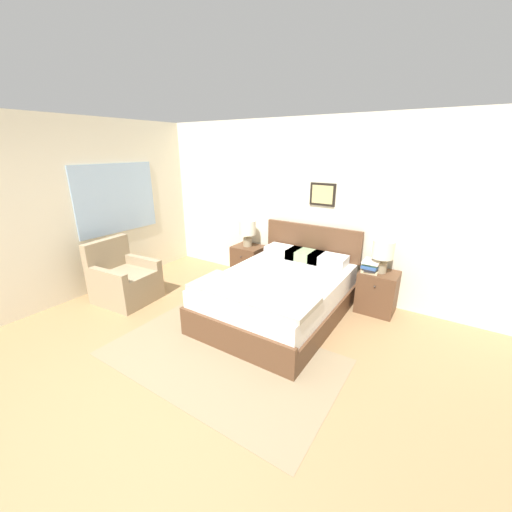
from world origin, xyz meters
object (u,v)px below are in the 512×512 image
object	(u,v)px
armchair	(124,281)
table_lamp_near_window	(248,230)
nightstand_near_window	(248,262)
table_lamp_by_door	(383,252)
nightstand_by_door	(377,292)
bed	(280,294)

from	to	relation	value
armchair	table_lamp_near_window	size ratio (longest dim) A/B	2.03
nightstand_near_window	table_lamp_by_door	size ratio (longest dim) A/B	1.32
armchair	table_lamp_near_window	xyz separation A→B (m)	(1.07, 1.69, 0.57)
nightstand_by_door	armchair	bearing A→B (deg)	-152.48
table_lamp_by_door	nightstand_near_window	bearing A→B (deg)	-179.93
armchair	nightstand_by_door	xyz separation A→B (m)	(3.23, 1.68, -0.01)
table_lamp_near_window	bed	bearing A→B (deg)	-37.13
bed	table_lamp_by_door	world-z (taller)	bed
bed	nightstand_near_window	size ratio (longest dim) A/B	3.60
bed	nightstand_by_door	size ratio (longest dim) A/B	3.60
nightstand_near_window	table_lamp_near_window	size ratio (longest dim) A/B	1.32
bed	nightstand_near_window	world-z (taller)	bed
table_lamp_near_window	table_lamp_by_door	xyz separation A→B (m)	(2.17, 0.00, 0.00)
bed	nightstand_near_window	distance (m)	1.35
bed	table_lamp_near_window	size ratio (longest dim) A/B	4.74
nightstand_near_window	table_lamp_near_window	distance (m)	0.58
nightstand_near_window	nightstand_by_door	world-z (taller)	same
bed	armchair	distance (m)	2.32
nightstand_near_window	nightstand_by_door	bearing A→B (deg)	0.00
nightstand_near_window	table_lamp_by_door	bearing A→B (deg)	0.07
table_lamp_by_door	nightstand_by_door	bearing A→B (deg)	-149.20
nightstand_by_door	table_lamp_near_window	world-z (taller)	table_lamp_near_window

